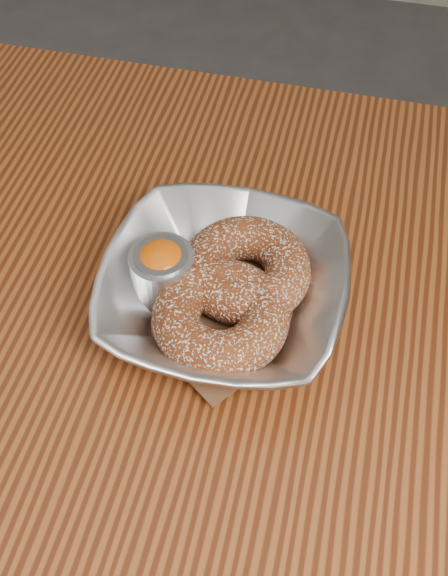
% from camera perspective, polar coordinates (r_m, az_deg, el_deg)
% --- Properties ---
extents(table, '(1.20, 0.80, 0.75)m').
position_cam_1_polar(table, '(0.66, -7.14, -10.04)').
color(table, brown).
rests_on(table, ground_plane).
extents(serving_bowl, '(0.21, 0.21, 0.05)m').
position_cam_1_polar(serving_bowl, '(0.58, 0.00, -0.26)').
color(serving_bowl, silver).
rests_on(serving_bowl, table).
extents(parchment, '(0.20, 0.20, 0.00)m').
position_cam_1_polar(parchment, '(0.59, 0.00, -1.24)').
color(parchment, brown).
rests_on(parchment, table).
extents(donut_back, '(0.14, 0.14, 0.04)m').
position_cam_1_polar(donut_back, '(0.59, 1.86, 1.59)').
color(donut_back, maroon).
rests_on(donut_back, parchment).
extents(donut_front, '(0.13, 0.13, 0.04)m').
position_cam_1_polar(donut_front, '(0.55, -0.30, -2.47)').
color(donut_front, maroon).
rests_on(donut_front, parchment).
extents(ramekin, '(0.06, 0.06, 0.06)m').
position_cam_1_polar(ramekin, '(0.58, -5.23, 1.45)').
color(ramekin, silver).
rests_on(ramekin, table).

